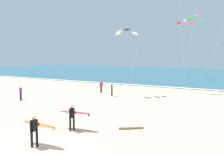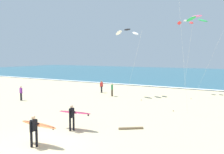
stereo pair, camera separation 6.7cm
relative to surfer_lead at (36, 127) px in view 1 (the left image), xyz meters
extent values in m
plane|color=beige|center=(0.09, 0.18, -1.05)|extent=(160.00, 160.00, 0.00)
cube|color=#2D6075|center=(0.09, 56.20, -1.01)|extent=(160.00, 60.00, 0.08)
cube|color=white|center=(0.09, 26.50, -0.96)|extent=(160.00, 0.98, 0.01)
cylinder|color=black|center=(-0.09, -0.26, -0.61)|extent=(0.13, 0.13, 0.88)
cylinder|color=black|center=(0.11, -0.09, -0.61)|extent=(0.13, 0.13, 0.88)
cube|color=black|center=(0.01, -0.18, 0.13)|extent=(0.22, 0.35, 0.60)
cube|color=yellow|center=(-0.10, -0.18, 0.17)|extent=(0.02, 0.20, 0.32)
sphere|color=tan|center=(0.01, -0.18, 0.55)|extent=(0.21, 0.21, 0.21)
cylinder|color=black|center=(0.02, -0.41, 0.09)|extent=(0.09, 0.09, 0.56)
cylinder|color=black|center=(0.00, 0.05, 0.24)|extent=(0.09, 0.09, 0.26)
cylinder|color=black|center=(-0.07, 0.14, 0.11)|extent=(0.26, 0.09, 0.14)
ellipsoid|color=orange|center=(-0.01, 0.18, 0.07)|extent=(2.40, 0.62, 0.19)
cube|color=#333333|center=(-0.01, 0.18, 0.11)|extent=(2.09, 0.12, 0.11)
cube|color=#262628|center=(0.99, 0.23, 0.00)|extent=(0.12, 0.02, 0.14)
cylinder|color=black|center=(-0.05, 2.84, -0.61)|extent=(0.13, 0.13, 0.88)
cylinder|color=black|center=(0.09, 3.02, -0.61)|extent=(0.13, 0.13, 0.88)
cube|color=black|center=(0.02, 2.93, 0.13)|extent=(0.24, 0.36, 0.60)
cube|color=white|center=(-0.09, 2.91, 0.17)|extent=(0.04, 0.20, 0.32)
sphere|color=beige|center=(0.02, 2.93, 0.55)|extent=(0.21, 0.21, 0.21)
cylinder|color=black|center=(0.05, 2.70, 0.09)|extent=(0.09, 0.09, 0.56)
cylinder|color=black|center=(-0.01, 3.16, 0.24)|extent=(0.09, 0.09, 0.26)
cylinder|color=black|center=(-0.08, 3.24, 0.11)|extent=(0.26, 0.11, 0.14)
ellipsoid|color=#D83359|center=(-0.02, 3.28, 0.07)|extent=(2.44, 0.80, 0.08)
cube|color=#333333|center=(-0.02, 3.28, 0.11)|extent=(2.10, 0.28, 0.02)
cube|color=#262628|center=(0.98, 3.41, 0.00)|extent=(0.12, 0.03, 0.14)
ellipsoid|color=white|center=(-2.26, 18.07, 6.53)|extent=(1.42, 1.32, 0.62)
ellipsoid|color=black|center=(-2.98, 17.23, 6.94)|extent=(1.42, 1.33, 0.20)
ellipsoid|color=white|center=(-3.69, 16.38, 6.53)|extent=(1.42, 1.32, 0.62)
cylinder|color=silver|center=(-1.52, 15.99, 2.74)|extent=(2.94, 2.49, 7.38)
cylinder|color=brown|center=(-0.06, 14.75, -1.00)|extent=(0.06, 0.06, 0.10)
ellipsoid|color=red|center=(3.38, 22.93, 8.00)|extent=(0.81, 1.07, 0.48)
ellipsoid|color=white|center=(2.68, 22.64, 8.28)|extent=(0.81, 1.05, 0.20)
ellipsoid|color=red|center=(1.99, 22.36, 8.00)|extent=(0.81, 1.07, 0.48)
cylinder|color=silver|center=(3.59, 20.43, 3.48)|extent=(1.83, 4.44, 8.86)
cylinder|color=brown|center=(4.50, 18.21, -1.00)|extent=(0.06, 0.06, 0.10)
ellipsoid|color=green|center=(5.01, 21.11, 7.95)|extent=(1.47, 1.18, 0.60)
ellipsoid|color=pink|center=(4.53, 20.17, 8.34)|extent=(1.47, 1.18, 0.20)
ellipsoid|color=green|center=(4.06, 19.22, 7.95)|extent=(1.47, 1.18, 0.60)
cylinder|color=silver|center=(6.29, 19.28, 3.45)|extent=(3.53, 1.79, 8.80)
cylinder|color=silver|center=(5.00, 10.99, 4.88)|extent=(1.41, 0.89, 11.66)
cylinder|color=brown|center=(4.30, 11.42, -1.00)|extent=(0.06, 0.06, 0.10)
cylinder|color=black|center=(-6.66, 17.21, -0.63)|extent=(0.22, 0.22, 0.84)
cube|color=red|center=(-6.66, 17.21, 0.06)|extent=(0.28, 0.36, 0.54)
sphere|color=#A87A59|center=(-6.66, 17.21, 0.44)|extent=(0.20, 0.20, 0.20)
cylinder|color=red|center=(-6.58, 17.40, -0.04)|extent=(0.08, 0.08, 0.50)
cylinder|color=red|center=(-6.73, 17.01, -0.04)|extent=(0.08, 0.08, 0.50)
cylinder|color=#4C3D2D|center=(-4.14, 15.55, -0.63)|extent=(0.22, 0.22, 0.84)
cube|color=#339351|center=(-4.14, 15.55, 0.06)|extent=(0.27, 0.36, 0.54)
sphere|color=beige|center=(-4.14, 15.55, 0.44)|extent=(0.20, 0.20, 0.20)
cylinder|color=#339351|center=(-4.20, 15.75, -0.04)|extent=(0.08, 0.08, 0.50)
cylinder|color=#339351|center=(-4.07, 15.35, -0.04)|extent=(0.08, 0.08, 0.50)
cylinder|color=black|center=(-11.38, 8.34, -0.63)|extent=(0.22, 0.22, 0.84)
cube|color=purple|center=(-11.38, 8.34, 0.06)|extent=(0.35, 0.24, 0.54)
sphere|color=beige|center=(-11.38, 8.34, 0.44)|extent=(0.20, 0.20, 0.20)
cylinder|color=purple|center=(-11.58, 8.38, -0.04)|extent=(0.08, 0.08, 0.50)
cylinder|color=purple|center=(-11.17, 8.30, -0.04)|extent=(0.08, 0.08, 0.50)
cylinder|color=#846B4C|center=(3.19, 5.09, -0.97)|extent=(1.42, 1.07, 0.15)
camera|label=1|loc=(9.43, -8.63, 3.75)|focal=37.54mm
camera|label=2|loc=(9.49, -8.59, 3.75)|focal=37.54mm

